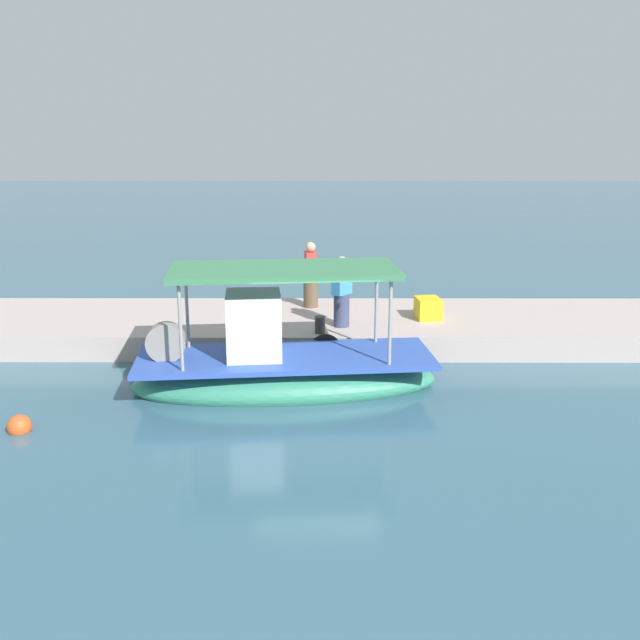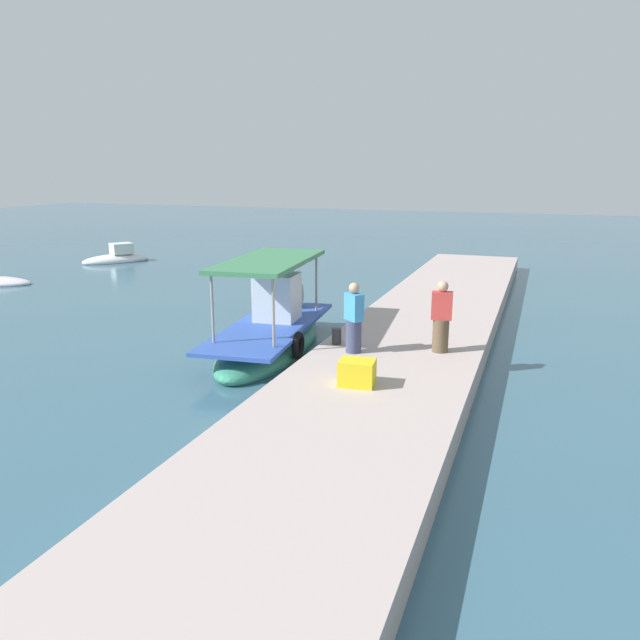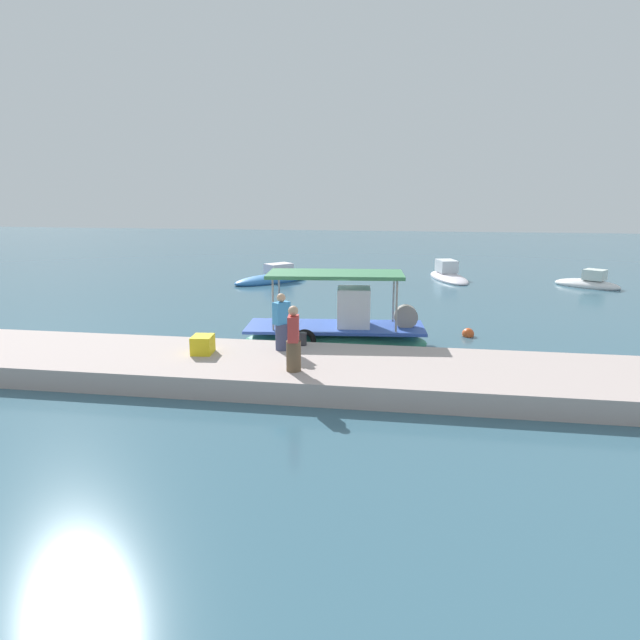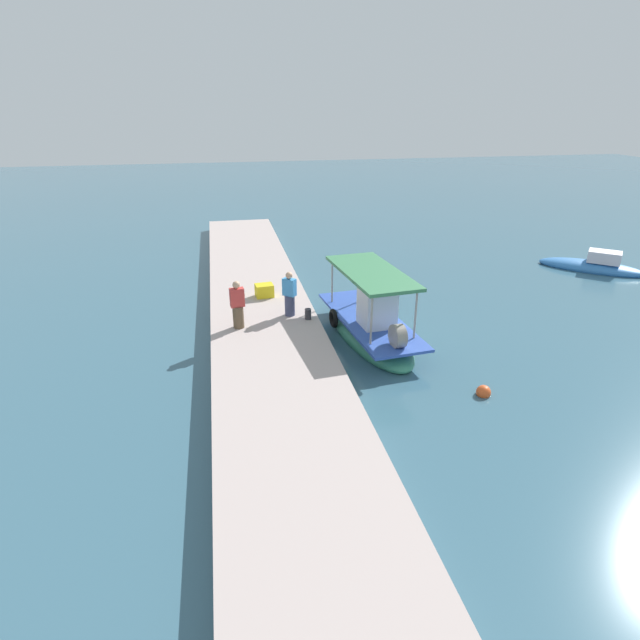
{
  "view_description": "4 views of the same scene",
  "coord_description": "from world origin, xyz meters",
  "px_view_note": "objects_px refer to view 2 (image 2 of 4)",
  "views": [
    {
      "loc": [
        -0.1,
        14.27,
        5.34
      ],
      "look_at": [
        -0.05,
        -2.57,
        0.88
      ],
      "focal_mm": 41.3,
      "sensor_mm": 36.0,
      "label": 1
    },
    {
      "loc": [
        -14.28,
        -7.22,
        4.97
      ],
      "look_at": [
        0.21,
        -1.9,
        1.13
      ],
      "focal_mm": 34.2,
      "sensor_mm": 36.0,
      "label": 2
    },
    {
      "loc": [
        3.25,
        -19.35,
        5.27
      ],
      "look_at": [
        0.34,
        -1.48,
        1.2
      ],
      "focal_mm": 32.21,
      "sensor_mm": 36.0,
      "label": 3
    },
    {
      "loc": [
        17.46,
        -5.5,
        8.19
      ],
      "look_at": [
        0.46,
        -2.08,
        0.74
      ],
      "focal_mm": 28.78,
      "sensor_mm": 36.0,
      "label": 4
    }
  ],
  "objects_px": {
    "main_fishing_boat": "(272,333)",
    "cargo_crate": "(357,373)",
    "fisherman_by_crate": "(354,321)",
    "mooring_bollard": "(337,336)",
    "marker_buoy": "(269,307)",
    "fisherman_near_bollard": "(441,320)",
    "moored_boat_near": "(117,259)"
  },
  "relations": [
    {
      "from": "fisherman_by_crate",
      "to": "mooring_bollard",
      "type": "distance_m",
      "value": 0.99
    },
    {
      "from": "cargo_crate",
      "to": "fisherman_by_crate",
      "type": "bearing_deg",
      "value": 18.87
    },
    {
      "from": "main_fishing_boat",
      "to": "fisherman_by_crate",
      "type": "bearing_deg",
      "value": -115.29
    },
    {
      "from": "cargo_crate",
      "to": "marker_buoy",
      "type": "xyz_separation_m",
      "value": [
        8.14,
        5.77,
        -0.78
      ]
    },
    {
      "from": "marker_buoy",
      "to": "fisherman_near_bollard",
      "type": "bearing_deg",
      "value": -126.35
    },
    {
      "from": "fisherman_by_crate",
      "to": "mooring_bollard",
      "type": "bearing_deg",
      "value": 49.5
    },
    {
      "from": "mooring_bollard",
      "to": "cargo_crate",
      "type": "relative_size",
      "value": 0.55
    },
    {
      "from": "fisherman_near_bollard",
      "to": "mooring_bollard",
      "type": "distance_m",
      "value": 2.68
    },
    {
      "from": "cargo_crate",
      "to": "marker_buoy",
      "type": "distance_m",
      "value": 10.01
    },
    {
      "from": "main_fishing_boat",
      "to": "marker_buoy",
      "type": "relative_size",
      "value": 14.72
    },
    {
      "from": "main_fishing_boat",
      "to": "cargo_crate",
      "type": "distance_m",
      "value": 5.04
    },
    {
      "from": "fisherman_by_crate",
      "to": "cargo_crate",
      "type": "bearing_deg",
      "value": -161.13
    },
    {
      "from": "cargo_crate",
      "to": "moored_boat_near",
      "type": "distance_m",
      "value": 24.39
    },
    {
      "from": "fisherman_by_crate",
      "to": "cargo_crate",
      "type": "height_order",
      "value": "fisherman_by_crate"
    },
    {
      "from": "main_fishing_boat",
      "to": "fisherman_near_bollard",
      "type": "xyz_separation_m",
      "value": [
        -0.55,
        -4.79,
        0.93
      ]
    },
    {
      "from": "cargo_crate",
      "to": "moored_boat_near",
      "type": "bearing_deg",
      "value": 49.49
    },
    {
      "from": "main_fishing_boat",
      "to": "cargo_crate",
      "type": "xyz_separation_m",
      "value": [
        -3.54,
        -3.56,
        0.39
      ]
    },
    {
      "from": "cargo_crate",
      "to": "fisherman_near_bollard",
      "type": "bearing_deg",
      "value": -22.3
    },
    {
      "from": "main_fishing_boat",
      "to": "moored_boat_near",
      "type": "bearing_deg",
      "value": 50.61
    },
    {
      "from": "main_fishing_boat",
      "to": "moored_boat_near",
      "type": "distance_m",
      "value": 19.38
    },
    {
      "from": "fisherman_by_crate",
      "to": "moored_boat_near",
      "type": "bearing_deg",
      "value": 52.54
    },
    {
      "from": "fisherman_by_crate",
      "to": "marker_buoy",
      "type": "relative_size",
      "value": 3.9
    },
    {
      "from": "main_fishing_boat",
      "to": "moored_boat_near",
      "type": "xyz_separation_m",
      "value": [
        12.3,
        14.98,
        -0.3
      ]
    },
    {
      "from": "mooring_bollard",
      "to": "moored_boat_near",
      "type": "height_order",
      "value": "moored_boat_near"
    },
    {
      "from": "main_fishing_boat",
      "to": "mooring_bollard",
      "type": "distance_m",
      "value": 2.36
    },
    {
      "from": "main_fishing_boat",
      "to": "moored_boat_near",
      "type": "relative_size",
      "value": 1.7
    },
    {
      "from": "fisherman_near_bollard",
      "to": "moored_boat_near",
      "type": "relative_size",
      "value": 0.46
    },
    {
      "from": "fisherman_by_crate",
      "to": "marker_buoy",
      "type": "bearing_deg",
      "value": 40.23
    },
    {
      "from": "main_fishing_boat",
      "to": "fisherman_near_bollard",
      "type": "distance_m",
      "value": 4.91
    },
    {
      "from": "marker_buoy",
      "to": "cargo_crate",
      "type": "bearing_deg",
      "value": -144.67
    },
    {
      "from": "fisherman_near_bollard",
      "to": "marker_buoy",
      "type": "bearing_deg",
      "value": 53.65
    },
    {
      "from": "fisherman_by_crate",
      "to": "moored_boat_near",
      "type": "xyz_separation_m",
      "value": [
        13.62,
        17.78,
        -1.21
      ]
    }
  ]
}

